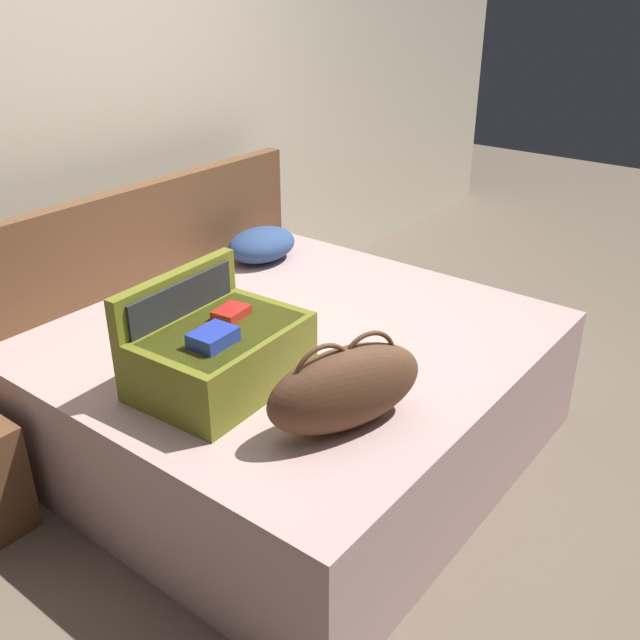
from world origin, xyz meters
TOP-DOWN VIEW (x-y plane):
  - ground_plane at (0.00, 0.00)m, footprint 12.00×12.00m
  - back_wall at (0.00, 1.65)m, footprint 8.00×0.10m
  - bed at (0.00, 0.40)m, footprint 1.88×1.79m
  - headboard at (0.00, 1.33)m, footprint 1.92×0.08m
  - hard_case_large at (-0.47, 0.36)m, footprint 0.61×0.47m
  - duffel_bag at (-0.41, -0.16)m, footprint 0.60×0.40m
  - pillow_near_headboard at (0.54, 1.06)m, footprint 0.40×0.31m

SIDE VIEW (x-z plane):
  - ground_plane at x=0.00m, z-range 0.00..0.00m
  - bed at x=0.00m, z-range 0.00..0.56m
  - headboard at x=0.00m, z-range 0.00..1.02m
  - pillow_near_headboard at x=0.54m, z-range 0.56..0.73m
  - hard_case_large at x=-0.47m, z-range 0.51..0.90m
  - duffel_bag at x=-0.41m, z-range 0.55..0.87m
  - back_wall at x=0.00m, z-range 0.00..2.60m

